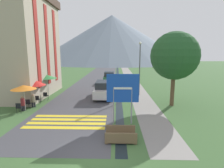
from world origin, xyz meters
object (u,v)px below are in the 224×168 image
Objects in this scene: footbridge at (121,136)px; cafe_chair_middle at (37,99)px; cafe_chair_near_left at (25,103)px; cafe_umbrella_middle_red at (34,83)px; road_sign at (123,92)px; cafe_chair_far_left at (46,95)px; cafe_umbrella_rear_green at (47,77)px; tree_by_path at (175,56)px; person_seated_near at (23,103)px; parked_car_far at (109,77)px; cafe_chair_near_right at (28,103)px; parked_car_near at (104,89)px; hotel_building at (22,41)px; person_seated_far at (33,100)px; cafe_umbrella_front_orange at (24,87)px; streetlamp at (140,65)px; cafe_chair_nearest at (19,107)px.

cafe_chair_middle reaches higher than footbridge.
cafe_umbrella_middle_red reaches higher than cafe_chair_near_left.
road_sign reaches higher than footbridge.
footbridge is at bearing -55.02° from cafe_chair_far_left.
cafe_umbrella_rear_green is (0.31, 2.44, 0.23)m from cafe_umbrella_middle_red.
cafe_chair_near_left is 2.29m from cafe_umbrella_middle_red.
tree_by_path is at bearing -1.83° from cafe_umbrella_middle_red.
cafe_umbrella_rear_green is 1.91× the size of person_seated_near.
cafe_chair_near_right is at bearing -115.21° from parked_car_far.
parked_car_far is at bearing 65.57° from cafe_chair_near_right.
cafe_chair_near_left is (-6.55, -4.01, -0.40)m from parked_car_near.
hotel_building is 7.51m from person_seated_far.
parked_car_near is at bearing -5.32° from hotel_building.
hotel_building is at bearing 116.82° from cafe_umbrella_front_orange.
person_seated_far is (0.40, 1.04, -0.03)m from person_seated_near.
tree_by_path is at bearing 6.64° from cafe_chair_near_right.
cafe_chair_near_right is at bearing -92.01° from cafe_umbrella_rear_green.
cafe_chair_near_left is 0.66× the size of person_seated_near.
cafe_umbrella_rear_green is (-0.26, 1.42, 1.73)m from cafe_chair_far_left.
cafe_chair_far_left is at bearing 173.40° from tree_by_path.
cafe_umbrella_front_orange is at bearing -104.49° from person_seated_far.
cafe_umbrella_front_orange reaches higher than cafe_chair_middle.
person_seated_near is (2.56, -5.42, -5.31)m from hotel_building.
streetlamp is at bearing 27.58° from cafe_chair_near_right.
cafe_chair_nearest is at bearing -89.88° from cafe_umbrella_middle_red.
cafe_umbrella_middle_red is at bearing 107.70° from person_seated_far.
cafe_chair_near_right is (-6.28, -4.00, -0.40)m from parked_car_near.
cafe_chair_middle is (-7.68, 6.66, 0.29)m from footbridge.
road_sign is 9.15m from cafe_chair_middle.
cafe_umbrella_middle_red reaches higher than cafe_umbrella_front_orange.
road_sign reaches higher than cafe_umbrella_rear_green.
cafe_chair_middle is at bearing 79.29° from person_seated_near.
parked_car_far is at bearing 64.88° from person_seated_far.
cafe_umbrella_rear_green is at bearing -174.33° from streetlamp.
person_seated_near reaches higher than cafe_chair_middle.
cafe_chair_near_left and cafe_chair_far_left have the same top height.
road_sign is 8.59m from streetlamp.
cafe_chair_near_right is at bearing -147.50° from parked_car_near.
parked_car_near is 2.09× the size of cafe_umbrella_front_orange.
cafe_umbrella_middle_red reaches higher than cafe_chair_middle.
person_seated_near is at bearing -110.94° from person_seated_far.
person_seated_far is at bearing -55.98° from hotel_building.
parked_car_near is at bearing 31.48° from cafe_chair_near_left.
tree_by_path is (12.50, 0.85, 3.83)m from person_seated_far.
streetlamp is at bearing 75.29° from road_sign.
cafe_chair_near_left is at bearing -148.53° from parked_car_near.
road_sign is 0.57× the size of streetlamp.
road_sign is 8.71m from person_seated_near.
person_seated_near is at bearing -171.66° from tree_by_path.
cafe_chair_near_left is 0.62m from person_seated_near.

